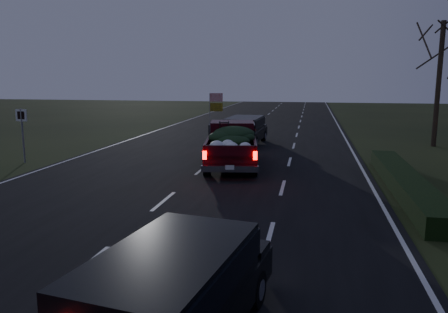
% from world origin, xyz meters
% --- Properties ---
extents(ground, '(120.00, 120.00, 0.00)m').
position_xyz_m(ground, '(0.00, 0.00, 0.00)').
color(ground, black).
rests_on(ground, ground).
extents(road_asphalt, '(14.00, 120.00, 0.02)m').
position_xyz_m(road_asphalt, '(0.00, 0.00, 0.01)').
color(road_asphalt, black).
rests_on(road_asphalt, ground).
extents(hedge_row, '(1.00, 10.00, 0.60)m').
position_xyz_m(hedge_row, '(7.80, 3.00, 0.30)').
color(hedge_row, black).
rests_on(hedge_row, ground).
extents(route_sign, '(0.55, 0.08, 2.50)m').
position_xyz_m(route_sign, '(-8.50, 5.00, 1.66)').
color(route_sign, gray).
rests_on(route_sign, ground).
extents(bare_tree_far, '(3.60, 3.60, 7.00)m').
position_xyz_m(bare_tree_far, '(11.50, 14.00, 5.23)').
color(bare_tree_far, black).
rests_on(bare_tree_far, ground).
extents(pickup_truck, '(2.92, 5.76, 2.89)m').
position_xyz_m(pickup_truck, '(1.11, 5.98, 1.08)').
color(pickup_truck, '#35070F').
rests_on(pickup_truck, ground).
extents(lead_suv, '(2.18, 4.71, 1.32)m').
position_xyz_m(lead_suv, '(0.72, 12.51, 1.00)').
color(lead_suv, black).
rests_on(lead_suv, ground).
extents(rear_suv, '(2.43, 4.52, 1.24)m').
position_xyz_m(rear_suv, '(2.66, -7.24, 0.93)').
color(rear_suv, black).
rests_on(rear_suv, ground).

